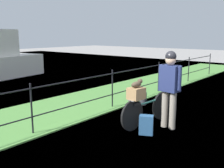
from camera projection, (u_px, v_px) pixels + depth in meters
name	position (u px, v px, depth m)	size (l,w,h in m)	color
ground_plane	(163.00, 143.00, 4.91)	(60.00, 60.00, 0.00)	#9E9993
grass_strip	(54.00, 111.00, 6.93)	(27.00, 2.40, 0.03)	#569342
iron_fence	(78.00, 94.00, 6.21)	(18.04, 0.04, 1.07)	black
bicycle_main	(147.00, 110.00, 5.87)	(1.74, 0.25, 0.67)	black
wooden_crate	(136.00, 93.00, 5.51)	(0.33, 0.27, 0.25)	#A87F51
terrier_dog	(137.00, 84.00, 5.49)	(0.32, 0.17, 0.18)	#4C3D2D
cyclist_person	(170.00, 83.00, 5.55)	(0.30, 0.54, 1.68)	gray
backpack_on_paving	(146.00, 125.00, 5.33)	(0.28, 0.18, 0.40)	#28517A
mooring_bollard	(143.00, 98.00, 7.57)	(0.20, 0.20, 0.37)	#38383D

